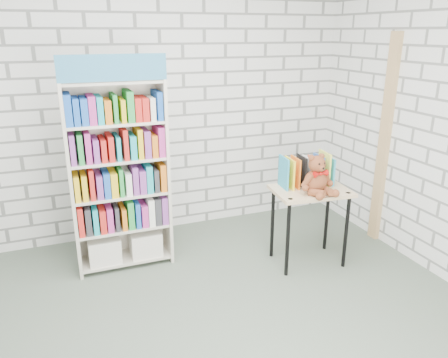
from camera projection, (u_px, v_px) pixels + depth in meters
name	position (u px, v px, depth m)	size (l,w,h in m)	color
ground	(206.00, 343.00, 3.09)	(4.50, 4.50, 0.00)	#4E5B4C
room_shell	(201.00, 88.00, 2.52)	(4.52, 4.02, 2.81)	silver
bookshelf	(119.00, 175.00, 3.89)	(0.86, 0.33, 1.93)	beige
display_table	(310.00, 200.00, 4.00)	(0.73, 0.54, 0.73)	tan
table_books	(307.00, 171.00, 4.02)	(0.50, 0.26, 0.28)	teal
teddy_bear	(317.00, 178.00, 3.82)	(0.33, 0.31, 0.35)	brown
door_trim	(384.00, 142.00, 4.36)	(0.05, 0.12, 2.10)	tan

